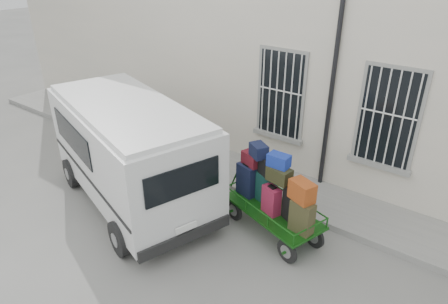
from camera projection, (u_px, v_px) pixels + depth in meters
ground at (224, 228)px, 8.93m from camera, size 80.00×80.00×0.00m
building at (338, 50)px, 11.50m from camera, size 24.00×5.15×6.00m
sidewalk at (274, 184)px, 10.47m from camera, size 24.00×1.70×0.15m
luggage_cart at (274, 193)px, 8.40m from camera, size 2.68×1.64×1.93m
van at (130, 148)px, 9.27m from camera, size 5.43×3.54×2.54m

